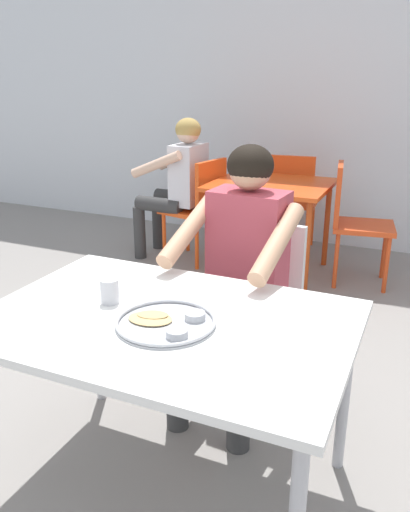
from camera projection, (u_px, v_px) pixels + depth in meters
The scene contains 12 objects.
ground_plane at pixel (155, 488), 2.05m from camera, with size 12.00×12.00×0.05m, color gray.
back_wall at pixel (345, 49), 4.38m from camera, with size 12.00×0.12×3.40m, color silver.
table_foreground at pixel (166, 335), 1.81m from camera, with size 1.27×0.87×0.72m.
thali_tray at pixel (167, 322), 1.73m from camera, with size 0.34×0.34×0.03m.
drinking_cup at pixel (110, 290), 1.89m from camera, with size 0.07×0.07×0.09m.
chair_foreground at pixel (256, 291), 2.57m from camera, with size 0.46×0.42×0.83m.
diner_foreground at pixel (240, 259), 2.31m from camera, with size 0.52×0.57×1.23m.
table_background_red at pixel (271, 194), 3.99m from camera, with size 0.88×0.80×0.72m.
chair_red_left at pixel (200, 204), 4.26m from camera, with size 0.50×0.48×0.87m.
chair_red_right at pixel (353, 217), 3.83m from camera, with size 0.49×0.45×0.90m.
chair_red_far at pixel (292, 196), 4.51m from camera, with size 0.44×0.43×0.86m.
patron_background at pixel (179, 177), 4.28m from camera, with size 0.56×0.50×1.18m.
Camera 1 is at (0.84, -1.40, 1.52)m, focal length 36.53 mm.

